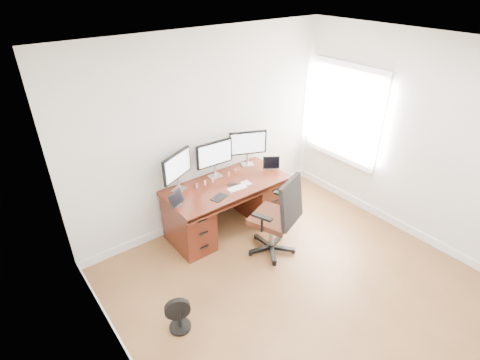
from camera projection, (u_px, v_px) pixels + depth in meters
ground at (321, 305)px, 4.22m from camera, size 4.50×4.50×0.00m
back_wall at (206, 133)px, 5.08m from camera, size 4.00×0.10×2.70m
right_wall at (435, 147)px, 4.67m from camera, size 0.10×4.50×2.70m
desk at (226, 204)px, 5.27m from camera, size 1.70×0.80×0.75m
office_chair at (276, 228)px, 4.83m from camera, size 0.78×0.78×1.14m
floor_fan at (179, 315)px, 3.86m from camera, size 0.27×0.23×0.40m
monitor_left at (177, 167)px, 4.78m from camera, size 0.51×0.26×0.53m
monitor_center at (215, 155)px, 5.09m from camera, size 0.55×0.15×0.53m
monitor_right at (248, 144)px, 5.40m from camera, size 0.52×0.26×0.53m
tablet_left at (177, 200)px, 4.58m from camera, size 0.25×0.16×0.19m
tablet_right at (272, 164)px, 5.41m from camera, size 0.23×0.20×0.19m
keyboard at (237, 188)px, 4.97m from camera, size 0.27×0.13×0.01m
trackpad at (246, 183)px, 5.08m from camera, size 0.13×0.13×0.01m
drawing_tablet at (219, 198)px, 4.77m from camera, size 0.24×0.19×0.01m
phone at (232, 184)px, 5.06m from camera, size 0.12×0.06×0.01m
figurine_purple at (197, 186)px, 4.96m from camera, size 0.03×0.03×0.08m
figurine_yellow at (205, 182)px, 5.03m from camera, size 0.03×0.03×0.08m
figurine_pink at (213, 180)px, 5.09m from camera, size 0.03×0.03×0.08m
figurine_orange at (229, 174)px, 5.23m from camera, size 0.03×0.03×0.08m
figurine_brown at (235, 171)px, 5.29m from camera, size 0.03×0.03×0.08m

